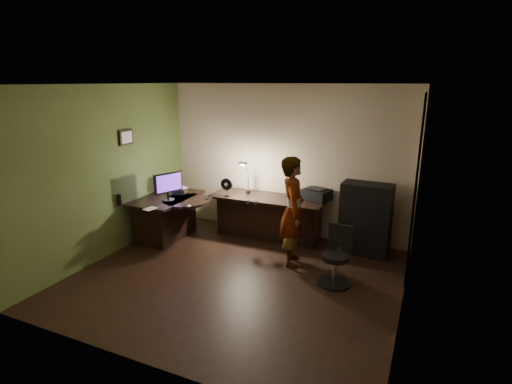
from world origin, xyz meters
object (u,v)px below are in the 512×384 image
at_px(cabinet, 365,219).
at_px(monitor, 168,190).
at_px(office_chair, 335,257).
at_px(person, 293,211).
at_px(desk_left, 168,217).
at_px(desk_right, 267,217).

height_order(cabinet, monitor, cabinet).
distance_m(office_chair, person, 0.96).
bearing_deg(monitor, person, 25.34).
xyz_separation_m(desk_left, cabinet, (3.33, 0.75, 0.21)).
bearing_deg(person, monitor, 71.46).
height_order(desk_left, desk_right, desk_left).
distance_m(monitor, person, 2.22).
xyz_separation_m(desk_left, office_chair, (3.14, -0.48, 0.03)).
distance_m(desk_right, monitor, 1.81).
xyz_separation_m(monitor, office_chair, (2.98, -0.31, -0.53)).
height_order(desk_right, person, person).
bearing_deg(desk_left, office_chair, -9.71).
relative_size(cabinet, monitor, 2.22).
relative_size(cabinet, office_chair, 1.43).
relative_size(desk_right, person, 1.21).
distance_m(desk_right, person, 1.20).
bearing_deg(office_chair, monitor, 179.32).
relative_size(desk_left, monitor, 2.50).
bearing_deg(office_chair, desk_left, 176.64).
relative_size(monitor, person, 0.31).
height_order(monitor, office_chair, monitor).
bearing_deg(desk_right, person, -47.62).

